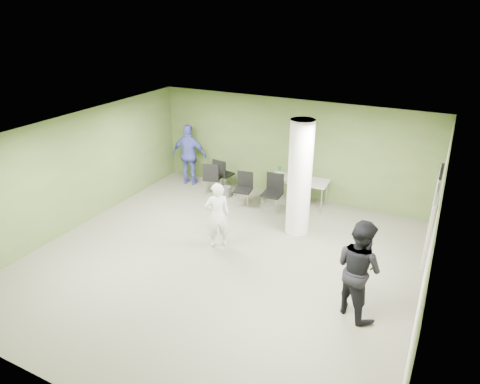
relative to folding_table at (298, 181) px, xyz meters
The scene contains 17 objects.
floor 3.56m from the folding_table, 97.97° to the right, with size 8.00×8.00×0.00m, color #545644.
ceiling 4.07m from the folding_table, 97.97° to the right, with size 8.00×8.00×0.00m, color white.
wall_back 1.00m from the folding_table, 131.61° to the left, with size 8.00×0.02×2.80m, color #455A2A.
wall_left 5.70m from the folding_table, 142.38° to the right, with size 0.02×8.00×2.80m, color #455A2A.
wall_right_cream 4.98m from the folding_table, 44.50° to the right, with size 0.02×8.00×2.80m, color beige.
column 1.69m from the folding_table, 70.47° to the right, with size 0.56×0.56×2.80m, color silver.
whiteboard 4.19m from the folding_table, 33.26° to the right, with size 0.05×2.30×1.30m.
wall_clock 4.43m from the folding_table, 33.25° to the right, with size 0.06×0.32×0.32m.
folding_table is the anchor object (origin of this frame).
wastebasket 2.12m from the folding_table, 168.39° to the right, with size 0.26×0.26×0.30m, color #4C4C4C.
chair_back_left 2.51m from the folding_table, 169.53° to the right, with size 0.60×0.60×0.97m.
chair_back_right 2.36m from the folding_table, behind, with size 0.55×0.55×0.97m.
chair_table_left 1.49m from the folding_table, 154.55° to the right, with size 0.52×0.52×0.92m.
chair_table_right 0.77m from the folding_table, 128.92° to the right, with size 0.53×0.53×1.00m.
woman_white 3.05m from the folding_table, 106.71° to the right, with size 0.57×0.37×1.56m, color silver.
man_black 4.57m from the folding_table, 57.33° to the right, with size 0.91×0.71×1.86m, color black.
man_blue 3.47m from the folding_table, behind, with size 1.10×0.46×1.87m, color #444BA9.
Camera 1 is at (3.92, -6.88, 5.14)m, focal length 32.00 mm.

